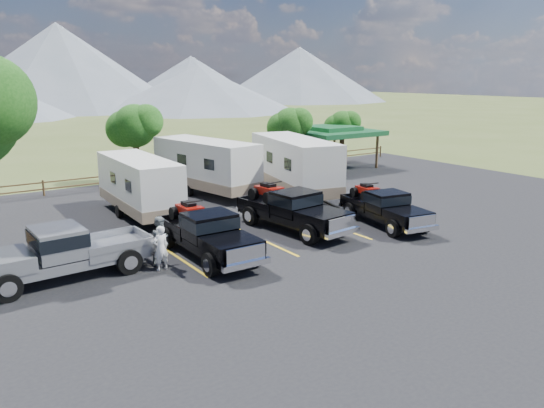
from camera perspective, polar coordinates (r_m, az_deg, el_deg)
ground at (r=21.43m, az=9.23°, el=-5.63°), size 320.00×320.00×0.00m
asphalt_lot at (r=23.57m, az=4.24°, el=-3.65°), size 44.00×34.00×0.04m
stall_lines at (r=24.32m, az=2.78°, el=-3.02°), size 12.12×5.50×0.01m
tree_ne_a at (r=39.26m, az=1.91°, el=8.47°), size 3.11×2.92×4.76m
tree_ne_b at (r=43.83m, az=7.56°, el=8.44°), size 2.77×2.59×4.27m
tree_north at (r=35.84m, az=-14.59°, el=8.12°), size 3.46×3.24×5.25m
rail_fence at (r=37.33m, az=-8.20°, el=3.62°), size 36.12×0.12×1.00m
pavilion at (r=41.80m, az=6.42°, el=7.75°), size 6.20×6.20×3.22m
rig_left at (r=21.02m, az=-7.02°, el=-3.06°), size 2.17×6.03×2.01m
rig_center at (r=24.39m, az=2.14°, el=-0.53°), size 2.73×6.42×2.08m
rig_right at (r=25.82m, az=11.95°, el=-0.29°), size 2.66×5.72×1.84m
trailer_left at (r=27.54m, az=-14.07°, el=1.90°), size 2.39×8.58×2.98m
trailer_center at (r=31.97m, az=-7.11°, el=4.04°), size 3.72×9.39×3.25m
trailer_right at (r=31.30m, az=2.43°, el=4.10°), size 4.26×9.87×3.42m
pickup_silver at (r=19.97m, az=-21.50°, el=-4.81°), size 6.36×2.46×1.88m
person_a at (r=19.84m, az=-11.88°, el=-4.65°), size 0.67×0.49×1.68m
person_b at (r=20.42m, az=-11.83°, el=-3.86°), size 1.15×1.12×1.87m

